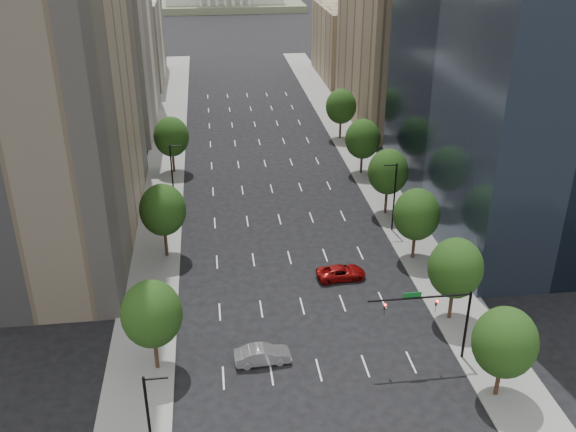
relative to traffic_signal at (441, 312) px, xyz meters
name	(u,v)px	position (x,y,z in m)	size (l,w,h in m)	color
sidewalk_left	(158,226)	(-26.03, 30.00, -5.10)	(6.00, 200.00, 0.15)	slate
sidewalk_right	(396,212)	(4.97, 30.00, -5.10)	(6.00, 200.00, 0.15)	slate
midrise_cream_left	(107,27)	(-35.53, 73.00, 12.33)	(14.00, 30.00, 35.00)	beige
filler_left	(130,41)	(-35.53, 106.00, 3.83)	(14.00, 26.00, 18.00)	beige
parking_tan_right	(392,38)	(14.47, 70.00, 9.83)	(14.00, 30.00, 30.00)	#8C7759
filler_right	(351,42)	(14.47, 103.00, 2.83)	(14.00, 26.00, 16.00)	#8C7759
tree_right_0	(505,342)	(3.47, -5.00, 0.22)	(5.20, 5.20, 8.39)	#382316
tree_right_1	(456,268)	(3.47, 6.00, 0.58)	(5.20, 5.20, 8.75)	#382316
tree_right_2	(417,215)	(3.47, 18.00, 0.43)	(5.20, 5.20, 8.61)	#382316
tree_right_3	(388,172)	(3.47, 30.00, 0.72)	(5.20, 5.20, 8.89)	#382316
tree_right_4	(363,139)	(3.47, 44.00, 0.29)	(5.20, 5.20, 8.46)	#382316
tree_right_5	(341,106)	(3.47, 60.00, 0.58)	(5.20, 5.20, 8.75)	#382316
tree_left_0	(152,314)	(-24.53, 2.00, 0.58)	(5.20, 5.20, 8.75)	#382316
tree_left_1	(163,210)	(-24.53, 22.00, 0.79)	(5.20, 5.20, 8.97)	#382316
tree_left_2	(171,137)	(-24.53, 48.00, 0.50)	(5.20, 5.20, 8.68)	#382316
streetlight_rn	(394,195)	(2.91, 25.00, -0.33)	(1.70, 0.20, 9.00)	black
streetlight_ls	(150,425)	(-23.96, -10.00, -0.33)	(1.70, 0.20, 9.00)	black
streetlight_ln	(173,175)	(-23.96, 35.00, -0.33)	(1.70, 0.20, 9.00)	black
traffic_signal	(441,312)	(0.00, 0.00, 0.00)	(9.12, 0.40, 7.38)	black
car_silver	(263,355)	(-15.29, 1.66, -4.35)	(1.74, 4.99, 1.65)	gray
car_red_far	(341,273)	(-5.58, 14.74, -4.43)	(2.46, 5.34, 1.48)	maroon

